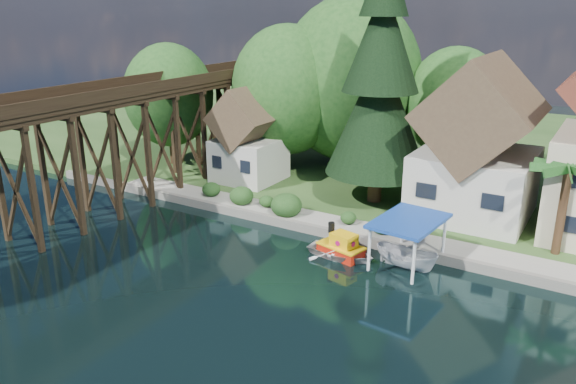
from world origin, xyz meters
name	(u,v)px	position (x,y,z in m)	size (l,w,h in m)	color
ground	(263,288)	(0.00, 0.00, 0.00)	(140.00, 140.00, 0.00)	black
bank	(446,150)	(0.00, 34.00, 0.25)	(140.00, 52.00, 0.50)	#28451B
seawall	(388,247)	(4.00, 8.00, 0.31)	(60.00, 0.40, 0.62)	slate
promenade	(426,243)	(6.00, 9.30, 0.53)	(50.00, 2.60, 0.06)	gray
trestle_bridge	(118,138)	(-16.00, 5.17, 5.35)	(4.12, 44.18, 9.30)	black
house_left	(478,150)	(7.00, 16.00, 5.14)	(7.64, 8.64, 11.02)	beige
shed	(249,141)	(-11.00, 14.50, 3.83)	(5.09, 5.40, 7.85)	beige
bg_trees	(420,100)	(1.00, 21.25, 7.29)	(49.90, 13.30, 10.57)	#382314
shrubs	(281,202)	(-4.60, 9.26, 1.23)	(15.76, 2.47, 1.70)	#193D15
conifer	(380,82)	(0.09, 14.99, 9.33)	(7.45, 7.45, 18.34)	#382314
palm_tree	(569,172)	(13.00, 11.87, 5.56)	(4.16, 4.16, 5.79)	#382314
tugboat	(342,247)	(1.87, 5.81, 0.61)	(3.08, 2.15, 2.03)	red
boat_white_a	(341,251)	(1.92, 5.69, 0.43)	(2.99, 4.19, 0.87)	silver
boat_canopy	(407,248)	(5.79, 6.30, 1.31)	(3.96, 5.05, 3.06)	silver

